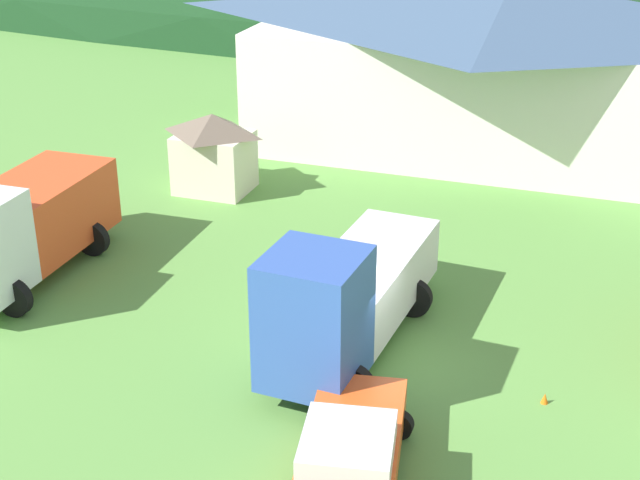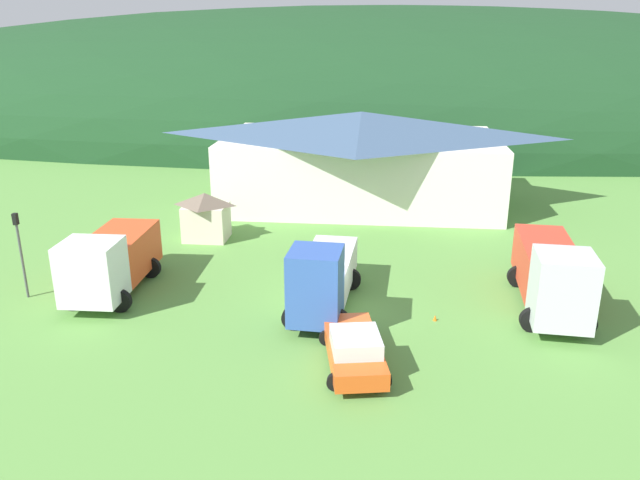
{
  "view_description": "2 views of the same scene",
  "coord_description": "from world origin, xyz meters",
  "px_view_note": "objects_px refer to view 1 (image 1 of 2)",
  "views": [
    {
      "loc": [
        5.05,
        -19.25,
        12.55
      ],
      "look_at": [
        -2.81,
        3.23,
        1.71
      ],
      "focal_mm": 51.32,
      "sensor_mm": 36.0,
      "label": 1
    },
    {
      "loc": [
        1.48,
        -26.01,
        12.58
      ],
      "look_at": [
        -1.65,
        4.77,
        1.91
      ],
      "focal_mm": 34.79,
      "sensor_mm": 36.0,
      "label": 2
    }
  ],
  "objects_px": {
    "heavy_rig_white": "(15,225)",
    "service_pickup_orange": "(350,454)",
    "play_shed_cream": "(214,151)",
    "depot_building": "(506,61)",
    "box_truck_blue": "(346,296)",
    "traffic_cone_near_pickup": "(544,403)"
  },
  "relations": [
    {
      "from": "box_truck_blue",
      "to": "traffic_cone_near_pickup",
      "type": "distance_m",
      "value": 5.45
    },
    {
      "from": "service_pickup_orange",
      "to": "box_truck_blue",
      "type": "bearing_deg",
      "value": -171.61
    },
    {
      "from": "depot_building",
      "to": "box_truck_blue",
      "type": "distance_m",
      "value": 19.22
    },
    {
      "from": "box_truck_blue",
      "to": "service_pickup_orange",
      "type": "xyz_separation_m",
      "value": [
        1.68,
        -4.91,
        -0.9
      ]
    },
    {
      "from": "depot_building",
      "to": "heavy_rig_white",
      "type": "bearing_deg",
      "value": -122.32
    },
    {
      "from": "play_shed_cream",
      "to": "service_pickup_orange",
      "type": "height_order",
      "value": "play_shed_cream"
    },
    {
      "from": "depot_building",
      "to": "service_pickup_orange",
      "type": "relative_size",
      "value": 4.01
    },
    {
      "from": "box_truck_blue",
      "to": "service_pickup_orange",
      "type": "bearing_deg",
      "value": 22.3
    },
    {
      "from": "play_shed_cream",
      "to": "traffic_cone_near_pickup",
      "type": "bearing_deg",
      "value": -37.06
    },
    {
      "from": "service_pickup_orange",
      "to": "traffic_cone_near_pickup",
      "type": "relative_size",
      "value": 9.93
    },
    {
      "from": "heavy_rig_white",
      "to": "box_truck_blue",
      "type": "bearing_deg",
      "value": 83.67
    },
    {
      "from": "traffic_cone_near_pickup",
      "to": "box_truck_blue",
      "type": "bearing_deg",
      "value": 174.57
    },
    {
      "from": "heavy_rig_white",
      "to": "service_pickup_orange",
      "type": "distance_m",
      "value": 13.6
    },
    {
      "from": "play_shed_cream",
      "to": "service_pickup_orange",
      "type": "xyz_separation_m",
      "value": [
        9.9,
        -14.51,
        -0.7
      ]
    },
    {
      "from": "traffic_cone_near_pickup",
      "to": "play_shed_cream",
      "type": "bearing_deg",
      "value": 142.94
    },
    {
      "from": "play_shed_cream",
      "to": "depot_building",
      "type": "bearing_deg",
      "value": 46.11
    },
    {
      "from": "box_truck_blue",
      "to": "depot_building",
      "type": "bearing_deg",
      "value": -179.38
    },
    {
      "from": "traffic_cone_near_pickup",
      "to": "depot_building",
      "type": "bearing_deg",
      "value": 102.13
    },
    {
      "from": "depot_building",
      "to": "service_pickup_orange",
      "type": "distance_m",
      "value": 24.18
    },
    {
      "from": "depot_building",
      "to": "service_pickup_orange",
      "type": "bearing_deg",
      "value": -88.21
    },
    {
      "from": "play_shed_cream",
      "to": "traffic_cone_near_pickup",
      "type": "xyz_separation_m",
      "value": [
        13.36,
        -10.09,
        -1.53
      ]
    },
    {
      "from": "service_pickup_orange",
      "to": "traffic_cone_near_pickup",
      "type": "bearing_deg",
      "value": 131.41
    }
  ]
}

